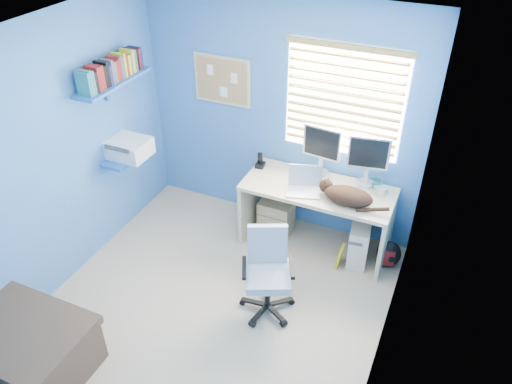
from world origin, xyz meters
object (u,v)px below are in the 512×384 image
at_px(desk, 316,217).
at_px(cat, 348,196).
at_px(office_chair, 268,282).
at_px(laptop, 305,183).
at_px(tower_pc, 359,241).

bearing_deg(desk, cat, -22.92).
height_order(desk, office_chair, office_chair).
distance_m(desk, laptop, 0.51).
distance_m(cat, office_chair, 1.12).
bearing_deg(laptop, tower_pc, -5.29).
relative_size(desk, tower_pc, 3.37).
relative_size(desk, cat, 3.22).
relative_size(laptop, tower_pc, 0.73).
xyz_separation_m(laptop, tower_pc, (0.59, 0.12, -0.62)).
xyz_separation_m(desk, cat, (0.34, -0.14, 0.45)).
height_order(laptop, cat, laptop).
relative_size(cat, tower_pc, 1.05).
xyz_separation_m(cat, tower_pc, (0.15, 0.13, -0.60)).
distance_m(laptop, cat, 0.44).
distance_m(desk, tower_pc, 0.50).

